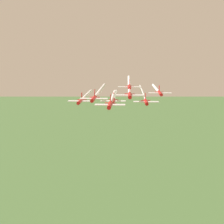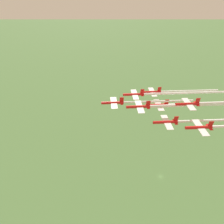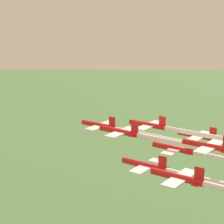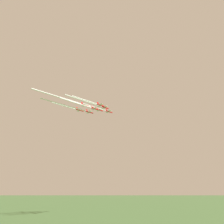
{
  "view_description": "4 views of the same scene",
  "coord_description": "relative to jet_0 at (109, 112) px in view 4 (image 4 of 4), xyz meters",
  "views": [
    {
      "loc": [
        117.98,
        93.61,
        133.05
      ],
      "look_at": [
        30.39,
        54.18,
        115.29
      ],
      "focal_mm": 50.0,
      "sensor_mm": 36.0,
      "label": 1
    },
    {
      "loc": [
        14.24,
        116.7,
        160.29
      ],
      "look_at": [
        33.57,
        58.6,
        115.59
      ],
      "focal_mm": 28.0,
      "sensor_mm": 36.0,
      "label": 2
    },
    {
      "loc": [
        -53.14,
        108.1,
        146.83
      ],
      "look_at": [
        34.74,
        51.25,
        120.86
      ],
      "focal_mm": 70.0,
      "sensor_mm": 36.0,
      "label": 3
    },
    {
      "loc": [
        -16.91,
        -133.77,
        30.59
      ],
      "look_at": [
        38.95,
        57.57,
        119.26
      ],
      "focal_mm": 28.0,
      "sensor_mm": 36.0,
      "label": 4
    }
  ],
  "objects": [
    {
      "name": "jet_0",
      "position": [
        0.0,
        0.0,
        0.0
      ],
      "size": [
        9.79,
        9.53,
        3.32
      ],
      "rotation": [
        0.0,
        0.0,
        5.09
      ],
      "color": "red"
    },
    {
      "name": "jet_1",
      "position": [
        -11.7,
        1.86,
        1.61
      ],
      "size": [
        9.79,
        9.53,
        3.32
      ],
      "rotation": [
        0.0,
        0.0,
        5.09
      ],
      "color": "red"
    },
    {
      "name": "jet_2",
      "position": [
        -7.32,
        -9.32,
        0.4
      ],
      "size": [
        9.79,
        9.53,
        3.32
      ],
      "rotation": [
        0.0,
        0.0,
        5.09
      ],
      "color": "red"
    },
    {
      "name": "jet_3",
      "position": [
        -23.41,
        3.73,
        -2.08
      ],
      "size": [
        9.79,
        9.53,
        3.32
      ],
      "rotation": [
        0.0,
        0.0,
        5.09
      ],
      "color": "red"
    },
    {
      "name": "jet_4",
      "position": [
        -19.02,
        -7.46,
        -1.9
      ],
      "size": [
        9.79,
        9.53,
        3.32
      ],
      "rotation": [
        0.0,
        0.0,
        5.09
      ],
      "color": "red"
    },
    {
      "name": "jet_5",
      "position": [
        -14.63,
        -18.65,
        -1.99
      ],
      "size": [
        9.79,
        9.53,
        3.32
      ],
      "rotation": [
        0.0,
        0.0,
        5.09
      ],
      "color": "red"
    },
    {
      "name": "jet_6",
      "position": [
        -35.11,
        5.59,
        -0.1
      ],
      "size": [
        9.79,
        9.53,
        3.32
      ],
      "rotation": [
        0.0,
        0.0,
        5.09
      ],
      "color": "red"
    },
    {
      "name": "jet_7",
      "position": [
        -30.72,
        -5.6,
        2.25
      ],
      "size": [
        9.79,
        9.53,
        3.32
      ],
      "rotation": [
        0.0,
        0.0,
        5.09
      ],
      "color": "red"
    },
    {
      "name": "smoke_trail_0",
      "position": [
        -18.88,
        -7.41,
        -0.05
      ],
      "size": [
        29.63,
        12.32,
        0.89
      ],
      "rotation": [
        0.0,
        0.0,
        5.09
      ],
      "color": "white"
    },
    {
      "name": "smoke_trail_1",
      "position": [
        -37.35,
        -8.19,
        1.56
      ],
      "size": [
        43.26,
        17.88,
        1.16
      ],
      "rotation": [
        0.0,
        0.0,
        5.09
      ],
      "color": "white"
    },
    {
      "name": "smoke_trail_2",
      "position": [
        -32.58,
        -19.24,
        0.35
      ],
      "size": [
        42.48,
        17.5,
        1.07
      ],
      "rotation": [
        0.0,
        0.0,
        5.09
      ],
      "color": "white"
    },
    {
      "name": "smoke_trail_3",
      "position": [
        -52.67,
        -7.75,
        -2.12
      ],
      "size": [
        50.49,
        20.68,
        1.12
      ],
      "rotation": [
        0.0,
        0.0,
        5.09
      ],
      "color": "white"
    },
    {
      "name": "smoke_trail_4",
      "position": [
        -36.35,
        -14.26,
        -1.94
      ],
      "size": [
        26.61,
        11.3,
        1.09
      ],
      "rotation": [
        0.0,
        0.0,
        5.09
      ],
      "color": "white"
    },
    {
      "name": "smoke_trail_5",
      "position": [
        -32.77,
        -25.76,
        -2.04
      ],
      "size": [
        28.2,
        11.88,
        1.04
      ],
      "rotation": [
        0.0,
        0.0,
        5.09
      ],
      "color": "white"
    },
    {
      "name": "smoke_trail_6",
      "position": [
        -53.1,
        -1.46,
        -0.14
      ],
      "size": [
        27.91,
        11.81,
        1.09
      ],
      "rotation": [
        0.0,
        0.0,
        5.09
      ],
      "color": "white"
    },
    {
      "name": "smoke_trail_7",
      "position": [
        -60.28,
        -17.19,
        2.2
      ],
      "size": [
        51.14,
        21.09,
        1.31
      ],
      "rotation": [
        0.0,
        0.0,
        5.09
      ],
      "color": "white"
    }
  ]
}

